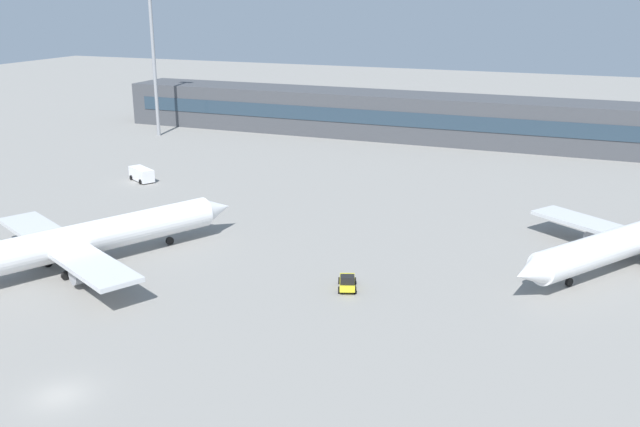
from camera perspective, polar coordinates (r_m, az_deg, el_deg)
name	(u,v)px	position (r m, az deg, el deg)	size (l,w,h in m)	color
ground_plane	(284,232)	(87.54, -2.89, -1.53)	(400.00, 400.00, 0.00)	gray
terminal_building	(414,117)	(144.68, 7.59, 7.74)	(126.88, 12.13, 9.00)	#3F4247
airplane_near	(74,242)	(79.62, -19.30, -2.18)	(26.77, 36.97, 9.91)	white
airplane_mid	(635,239)	(83.76, 24.12, -1.88)	(24.82, 33.37, 9.49)	white
baggage_tug_yellow	(347,282)	(70.68, 2.22, -5.57)	(2.75, 3.89, 1.75)	yellow
service_van_white	(142,174)	(114.69, -14.23, 3.10)	(5.50, 4.33, 2.08)	white
floodlight_tower_west	(153,51)	(149.39, -13.33, 12.68)	(3.20, 0.80, 30.37)	gray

